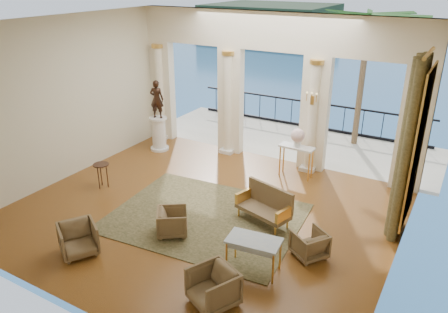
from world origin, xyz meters
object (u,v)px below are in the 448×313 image
Objects in this scene: settee at (266,205)px; statue at (157,99)px; armchair_b at (213,286)px; console_table at (297,152)px; game_table at (254,243)px; armchair_c at (309,243)px; side_table at (101,167)px; armchair_d at (172,221)px; pedestal at (159,134)px; armchair_a at (78,238)px.

statue is (-5.03, 2.37, 1.30)m from settee.
armchair_b is 0.77× the size of console_table.
console_table is (-0.90, 4.51, 0.14)m from game_table.
side_table is at bearing -56.95° from armchair_c.
armchair_d is at bearing -41.22° from armchair_c.
statue is at bearing 180.00° from pedestal.
pedestal is at bearing 163.42° from statue.
armchair_d is 0.55× the size of statue.
console_table is at bearing 37.46° from side_table.
armchair_a reaches higher than game_table.
game_table is 7.10m from statue.
armchair_c is 6.05m from side_table.
pedestal is (-5.03, 2.37, 0.10)m from settee.
armchair_a is 0.68× the size of game_table.
armchair_b is 0.69× the size of pedestal.
armchair_c is at bearing 44.72° from game_table.
console_table reaches higher than armchair_b.
console_table is (4.72, 0.32, 0.24)m from pedestal.
armchair_d is 0.60× the size of pedestal.
side_table is (-3.07, 0.92, 0.26)m from armchair_d.
game_table reaches higher than armchair_c.
game_table is at bearing -132.22° from armchair_d.
settee reaches higher than armchair_b.
settee is 2.73m from console_table.
side_table is (-6.04, 0.18, 0.27)m from armchair_c.
armchair_a is 4.25m from settee.
statue is at bearing 5.93° from armchair_d.
pedestal reaches higher than armchair_b.
side_table is (0.38, -3.01, 0.06)m from pedestal.
side_table is at bearing -82.82° from pedestal.
settee is at bearing 123.04° from armchair_b.
side_table is at bearing 67.09° from armchair_a.
armchair_c is at bearing -26.43° from pedestal.
game_table is at bearing -37.30° from armchair_a.
armchair_b is 3.07m from settee.
pedestal reaches higher than armchair_d.
armchair_a is at bearing -111.13° from console_table.
pedestal is at bearing 160.55° from armchair_b.
armchair_b is at bearing 10.84° from armchair_c.
armchair_b reaches higher than armchair_d.
side_table is at bearing -140.22° from console_table.
console_table is (2.54, 5.85, 0.40)m from armchair_a.
pedestal is 1.11× the size of console_table.
statue is at bearing -81.67° from armchair_c.
armchair_a is 3.25m from armchair_b.
game_table reaches higher than side_table.
side_table is at bearing -156.30° from settee.
armchair_c is 0.45× the size of settee.
settee is at bearing -85.72° from armchair_c.
pedestal is 1.20m from statue.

